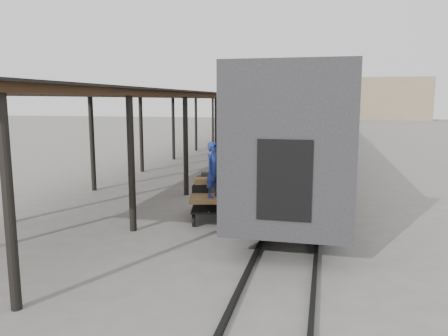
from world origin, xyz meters
The scene contains 11 objects.
ground centered at (0.00, 0.00, 0.00)m, with size 160.00×160.00×0.00m, color slate.
train centered at (3.19, 33.79, 2.69)m, with size 3.45×76.01×4.01m.
canopy centered at (-3.40, 24.00, 4.00)m, with size 4.90×64.30×4.15m.
rails centered at (3.20, 34.00, 0.06)m, with size 1.54×150.00×0.12m.
building_far centered at (14.00, 78.00, 4.00)m, with size 18.00×10.00×8.00m, color tan.
building_left centered at (-10.00, 82.00, 3.00)m, with size 12.00×8.00×6.00m, color tan.
baggage_cart centered at (0.53, -0.16, 0.65)m, with size 1.75×2.62×0.86m.
suitcase_stack centered at (0.38, 0.17, 1.06)m, with size 1.15×1.17×0.56m.
luggage_tug centered at (-2.74, 18.83, 0.55)m, with size 1.14×1.51×1.19m.
porter centered at (0.78, -0.81, 1.70)m, with size 0.61×0.40×1.68m, color navy.
pedestrian centered at (-1.76, 13.61, 0.81)m, with size 0.95×0.39×1.62m, color black.
Camera 1 is at (4.05, -13.43, 3.79)m, focal length 35.00 mm.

